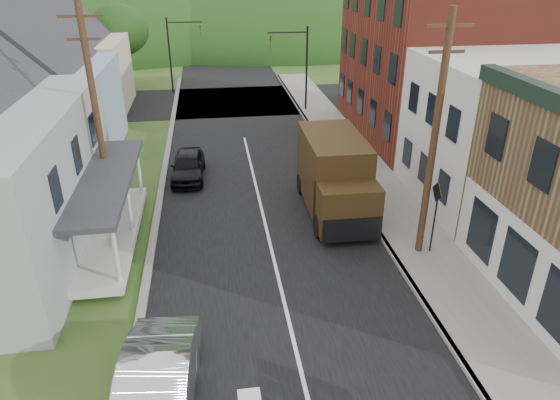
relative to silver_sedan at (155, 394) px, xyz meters
name	(u,v)px	position (x,y,z in m)	size (l,w,h in m)	color
ground	(290,326)	(3.79, 2.90, -0.82)	(120.00, 120.00, 0.00)	#2D4719
road	(257,191)	(3.79, 12.90, -0.82)	(9.00, 90.00, 0.02)	black
cross_road	(235,101)	(3.79, 29.90, -0.82)	(60.00, 9.00, 0.02)	black
sidewalk_right	(387,200)	(9.69, 10.90, -0.75)	(2.80, 55.00, 0.15)	slate
curb_right	(359,202)	(8.34, 10.90, -0.75)	(0.20, 55.00, 0.15)	slate
curb_left	(157,216)	(-0.86, 10.90, -0.76)	(0.30, 55.00, 0.12)	slate
storefront_white	(514,134)	(15.09, 10.40, 2.43)	(8.00, 7.00, 6.50)	silver
storefront_red	(431,55)	(15.09, 19.90, 4.18)	(8.00, 12.00, 10.00)	maroon
house_blue	(45,90)	(-7.21, 19.90, 2.87)	(7.14, 8.16, 7.28)	#8AA3BD
house_cream	(73,60)	(-7.71, 28.90, 2.87)	(7.14, 8.16, 7.28)	beige
utility_pole_right	(434,139)	(9.39, 6.40, 3.83)	(1.60, 0.26, 9.00)	#472D19
utility_pole_left	(97,116)	(-2.71, 10.90, 3.83)	(1.60, 0.26, 9.00)	#472D19
traffic_signal_right	(297,59)	(8.09, 26.40, 2.93)	(2.87, 0.20, 6.00)	black
traffic_signal_left	(178,46)	(-0.51, 33.40, 2.93)	(2.87, 0.20, 6.00)	black
tree_left_d	(119,30)	(-5.21, 34.90, 4.06)	(4.80, 4.80, 6.94)	#382616
forested_ridge	(222,45)	(3.79, 57.90, -0.82)	(90.00, 30.00, 16.00)	#14340F
silver_sedan	(155,394)	(0.00, 0.00, 0.00)	(1.74, 4.99, 1.65)	#BBBBC0
dark_sedan	(188,166)	(0.45, 15.02, -0.14)	(1.62, 4.03, 1.37)	black
delivery_van	(335,177)	(6.97, 10.27, 0.89)	(2.58, 6.09, 3.39)	#33220E
warning_sign	(436,208)	(9.76, 6.27, 1.19)	(0.13, 0.81, 2.92)	black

